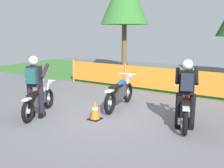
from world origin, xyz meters
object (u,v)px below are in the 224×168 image
Objects in this scene: motorcycle_third at (185,108)px; rider_trailing at (35,83)px; rider_third at (186,90)px; traffic_cone at (95,110)px; motorcycle_lead at (120,92)px; motorcycle_trailing at (39,100)px.

rider_trailing reaches higher than motorcycle_third.
traffic_cone is at bearing 88.69° from rider_third.
rider_trailing reaches higher than motorcycle_lead.
motorcycle_lead is 1.15× the size of motorcycle_trailing.
motorcycle_third is 2.33m from traffic_cone.
traffic_cone is at bearing -94.93° from motorcycle_trailing.
rider_trailing is at bearing -155.15° from traffic_cone.
motorcycle_trailing is (-1.56, -1.84, -0.04)m from motorcycle_lead.
rider_third is at bearing -95.37° from motorcycle_trailing.
motorcycle_trailing is 1.07× the size of rider_trailing.
rider_third reaches higher than traffic_cone.
motorcycle_trailing is at bearing 0.51° from rider_trailing.
motorcycle_lead is at bearing 55.45° from rider_third.
rider_third is 3.19× the size of traffic_cone.
motorcycle_lead is 1.35m from traffic_cone.
rider_third is at bearing 16.89° from traffic_cone.
traffic_cone is (1.50, 0.69, -0.69)m from rider_trailing.
motorcycle_lead is 3.92× the size of traffic_cone.
traffic_cone is at bearing 93.89° from motorcycle_third.
motorcycle_lead is 1.23× the size of rider_third.
motorcycle_lead is at bearing 90.80° from traffic_cone.
motorcycle_trailing is 0.55m from rider_trailing.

